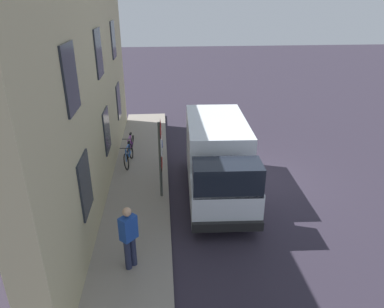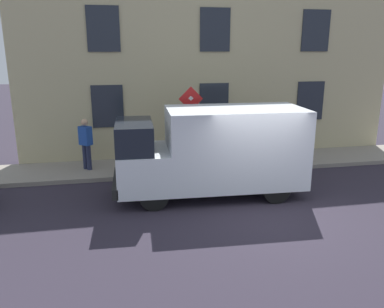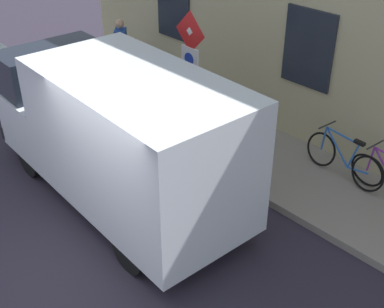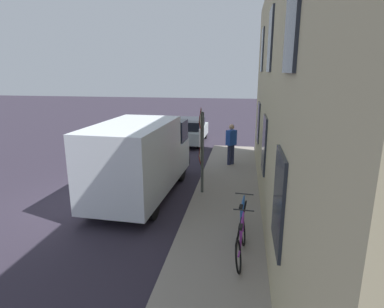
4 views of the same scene
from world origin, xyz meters
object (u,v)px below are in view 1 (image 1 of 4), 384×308
delivery_van (218,158)px  bicycle_blue (129,155)px  pedestrian (129,236)px  sign_post_stacked (161,151)px  bicycle_purple (130,146)px

delivery_van → bicycle_blue: delivery_van is taller
bicycle_blue → pedestrian: pedestrian is taller
sign_post_stacked → pedestrian: bearing=76.3°
delivery_van → bicycle_purple: (3.26, -3.33, -0.82)m
bicycle_purple → delivery_van: bearing=48.7°
delivery_van → pedestrian: 4.60m
sign_post_stacked → pedestrian: size_ratio=1.55×
pedestrian → bicycle_purple: bearing=-42.5°
bicycle_purple → pedestrian: 7.07m
sign_post_stacked → bicycle_blue: (1.35, -2.65, -1.30)m
delivery_van → bicycle_blue: (3.26, -2.35, -0.82)m
delivery_van → bicycle_blue: 4.10m
bicycle_purple → pedestrian: bearing=8.6°
sign_post_stacked → delivery_van: sign_post_stacked is taller
sign_post_stacked → bicycle_blue: 3.24m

